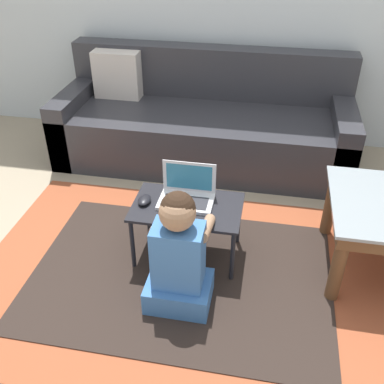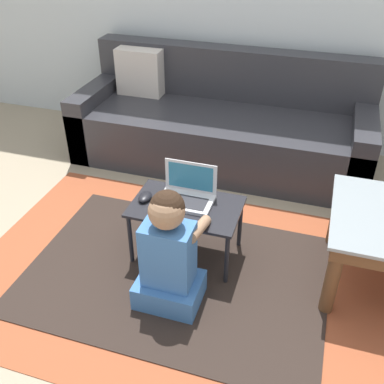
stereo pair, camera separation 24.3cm
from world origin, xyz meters
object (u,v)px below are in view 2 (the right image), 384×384
object	(u,v)px
laptop_desk	(186,211)
computer_mouse	(145,197)
person_seated	(169,255)
couch	(221,125)
laptop	(187,195)

from	to	relation	value
laptop_desk	computer_mouse	world-z (taller)	computer_mouse
computer_mouse	person_seated	world-z (taller)	person_seated
couch	computer_mouse	world-z (taller)	couch
laptop	computer_mouse	bearing A→B (deg)	-165.37
computer_mouse	person_seated	bearing A→B (deg)	-52.64
couch	computer_mouse	xyz separation A→B (m)	(-0.12, -1.20, 0.09)
laptop_desk	laptop	size ratio (longest dim) A/B	2.01
laptop_desk	laptop	bearing A→B (deg)	103.23
couch	person_seated	world-z (taller)	couch
laptop_desk	person_seated	xyz separation A→B (m)	(0.03, -0.36, -0.00)
couch	laptop_desk	size ratio (longest dim) A/B	3.66
laptop	person_seated	size ratio (longest dim) A/B	0.44
laptop_desk	computer_mouse	size ratio (longest dim) A/B	5.64
couch	laptop_desk	world-z (taller)	couch
couch	computer_mouse	size ratio (longest dim) A/B	20.65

